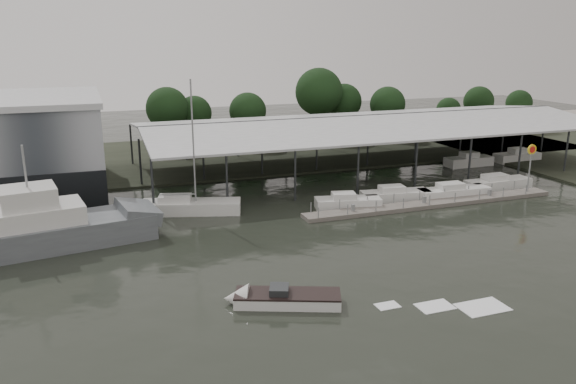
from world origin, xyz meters
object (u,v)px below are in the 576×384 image
object	(u,v)px
white_sailboat	(189,206)
speedboat_underway	(278,299)
shell_fuel_sign	(531,159)
grey_trawler	(48,228)

from	to	relation	value
white_sailboat	speedboat_underway	distance (m)	21.39
white_sailboat	speedboat_underway	xyz separation A→B (m)	(1.78, -21.31, -0.26)
speedboat_underway	shell_fuel_sign	bearing A→B (deg)	-133.80
speedboat_underway	grey_trawler	bearing A→B (deg)	-26.67
shell_fuel_sign	grey_trawler	xyz separation A→B (m)	(-48.11, 0.76, -2.35)
grey_trawler	speedboat_underway	bearing A→B (deg)	-57.64
grey_trawler	speedboat_underway	xyz separation A→B (m)	(14.20, -16.08, -1.19)
shell_fuel_sign	grey_trawler	distance (m)	48.17
white_sailboat	speedboat_underway	world-z (taller)	white_sailboat
white_sailboat	speedboat_underway	bearing A→B (deg)	-68.52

